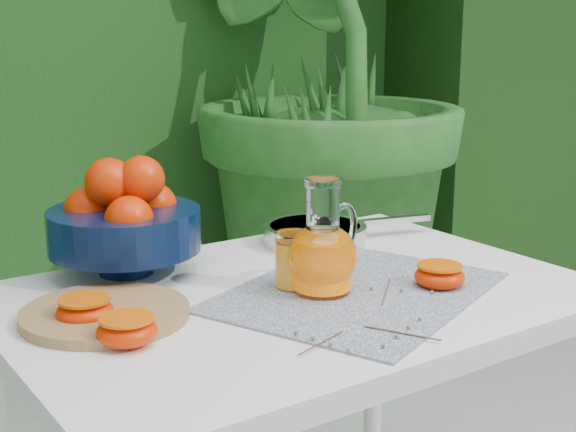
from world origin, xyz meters
TOP-DOWN VIEW (x-y plane):
  - potted_plant_right at (0.91, 1.23)m, footprint 2.52×2.52m
  - white_table at (-0.01, -0.01)m, footprint 1.00×0.70m
  - placemat at (0.07, -0.08)m, footprint 0.59×0.53m
  - cutting_board at (-0.34, 0.05)m, footprint 0.35×0.35m
  - fruit_bowl at (-0.21, 0.25)m, footprint 0.34×0.34m
  - juice_pitcher at (0.02, -0.05)m, footprint 0.18×0.16m
  - juice_tumbler at (-0.01, -0.00)m, footprint 0.09×0.09m
  - saute_pan at (0.20, 0.21)m, footprint 0.40×0.26m
  - orange_halves at (-0.17, -0.06)m, footprint 0.67×0.28m
  - thyme_sprigs at (-0.00, -0.21)m, footprint 0.34×0.27m

SIDE VIEW (x-z plane):
  - white_table at x=-0.01m, z-range 0.29..1.04m
  - placemat at x=0.07m, z-range 0.75..0.75m
  - thyme_sprigs at x=0.00m, z-range 0.75..0.76m
  - cutting_board at x=-0.34m, z-range 0.75..0.77m
  - orange_halves at x=-0.17m, z-range 0.75..0.79m
  - saute_pan at x=0.20m, z-range 0.75..0.79m
  - juice_tumbler at x=-0.01m, z-range 0.75..0.85m
  - juice_pitcher at x=0.02m, z-range 0.72..0.92m
  - fruit_bowl at x=-0.21m, z-range 0.74..0.96m
  - potted_plant_right at x=0.91m, z-range 0.00..2.11m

